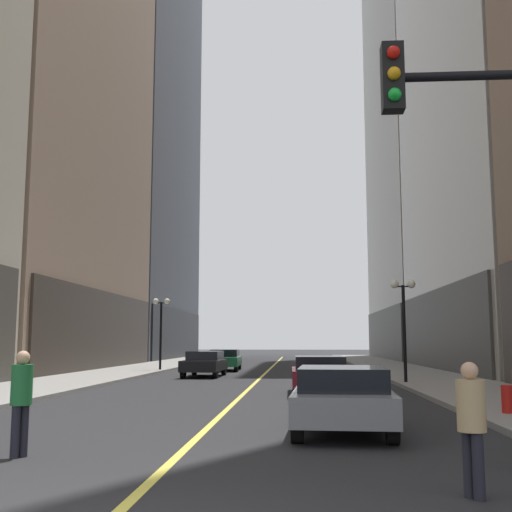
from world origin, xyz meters
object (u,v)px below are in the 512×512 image
object	(u,v)px
car_maroon	(319,373)
pedestrian_in_tan_trench	(471,419)
pedestrian_in_green_parka	(21,395)
car_grey	(342,397)
fire_hydrant_right	(508,402)
car_black	(205,363)
car_green	(225,359)
street_lamp_left_far	(161,318)
street_lamp_right_mid	(404,307)

from	to	relation	value
car_maroon	pedestrian_in_tan_trench	distance (m)	14.92
pedestrian_in_green_parka	pedestrian_in_tan_trench	xyz separation A→B (m)	(6.52, -2.25, -0.06)
car_maroon	pedestrian_in_tan_trench	xyz separation A→B (m)	(1.35, -14.86, 0.20)
car_grey	car_maroon	xyz separation A→B (m)	(-0.17, 9.50, -0.00)
car_maroon	pedestrian_in_green_parka	bearing A→B (deg)	-112.31
fire_hydrant_right	car_grey	bearing A→B (deg)	-148.26
car_grey	pedestrian_in_green_parka	bearing A→B (deg)	-149.79
car_black	pedestrian_in_tan_trench	bearing A→B (deg)	-74.71
pedestrian_in_tan_trench	car_green	bearing A→B (deg)	101.71
pedestrian_in_green_parka	fire_hydrant_right	world-z (taller)	pedestrian_in_green_parka
pedestrian_in_green_parka	fire_hydrant_right	bearing A→B (deg)	30.87
car_grey	pedestrian_in_tan_trench	distance (m)	5.50
fire_hydrant_right	car_maroon	bearing A→B (deg)	121.23
car_maroon	pedestrian_in_tan_trench	size ratio (longest dim) A/B	2.60
car_black	pedestrian_in_tan_trench	distance (m)	26.52
car_grey	street_lamp_left_far	size ratio (longest dim) A/B	0.98
car_green	fire_hydrant_right	bearing A→B (deg)	-68.66
car_maroon	car_black	world-z (taller)	same
car_green	street_lamp_right_mid	xyz separation A→B (m)	(9.13, -13.04, 2.54)
car_grey	car_maroon	bearing A→B (deg)	91.03
street_lamp_left_far	fire_hydrant_right	size ratio (longest dim) A/B	5.54
car_green	pedestrian_in_green_parka	distance (m)	30.27
street_lamp_left_far	car_grey	bearing A→B (deg)	-69.79
pedestrian_in_green_parka	pedestrian_in_tan_trench	size ratio (longest dim) A/B	1.06
car_black	street_lamp_left_far	bearing A→B (deg)	125.05
car_green	car_maroon	bearing A→B (deg)	-73.01
car_black	street_lamp_right_mid	bearing A→B (deg)	-33.04
car_maroon	fire_hydrant_right	distance (m)	8.17
car_green	fire_hydrant_right	xyz separation A→B (m)	(9.63, -24.64, -0.32)
car_maroon	pedestrian_in_tan_trench	bearing A→B (deg)	-84.82
car_grey	pedestrian_in_tan_trench	bearing A→B (deg)	-77.62
car_grey	street_lamp_right_mid	distance (m)	14.77
pedestrian_in_green_parka	street_lamp_right_mid	bearing A→B (deg)	62.65
car_grey	car_green	xyz separation A→B (m)	(-5.57, 27.16, 0.00)
pedestrian_in_green_parka	street_lamp_left_far	distance (m)	28.56
street_lamp_right_mid	fire_hydrant_right	bearing A→B (deg)	-87.53
pedestrian_in_green_parka	fire_hydrant_right	distance (m)	10.98
street_lamp_left_far	fire_hydrant_right	distance (m)	26.36
fire_hydrant_right	pedestrian_in_tan_trench	bearing A→B (deg)	-110.11
car_maroon	pedestrian_in_green_parka	distance (m)	13.63
car_maroon	street_lamp_right_mid	bearing A→B (deg)	51.03
car_green	pedestrian_in_green_parka	xyz separation A→B (m)	(0.22, -30.27, 0.26)
car_grey	car_black	distance (m)	21.03
street_lamp_left_far	fire_hydrant_right	world-z (taller)	street_lamp_left_far
car_green	street_lamp_left_far	world-z (taller)	street_lamp_left_far
car_grey	street_lamp_left_far	world-z (taller)	street_lamp_left_far
car_black	pedestrian_in_green_parka	size ratio (longest dim) A/B	2.66
pedestrian_in_tan_trench	street_lamp_right_mid	xyz separation A→B (m)	(2.39, 19.48, 2.34)
street_lamp_right_mid	pedestrian_in_green_parka	bearing A→B (deg)	-117.35
car_maroon	fire_hydrant_right	xyz separation A→B (m)	(4.23, -6.98, -0.32)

